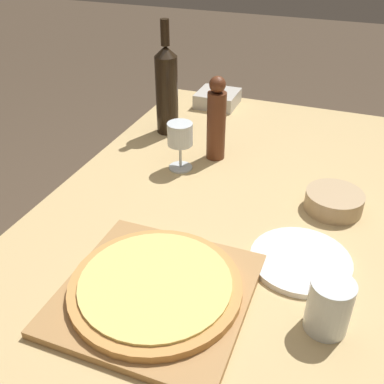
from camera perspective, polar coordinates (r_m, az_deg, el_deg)
dining_table at (r=1.16m, az=3.54°, el=-7.14°), size 0.95×1.67×0.73m
cutting_board at (r=0.92m, az=-4.60°, el=-12.68°), size 0.36×0.36×0.02m
pizza at (r=0.91m, az=-4.66°, el=-11.77°), size 0.34×0.34×0.02m
wine_bottle at (r=1.51m, az=-3.23°, el=12.98°), size 0.07×0.07×0.37m
pepper_mill at (r=1.34m, az=3.11°, el=9.06°), size 0.06×0.06×0.26m
wine_glass at (r=1.29m, az=-1.53°, el=7.06°), size 0.07×0.07×0.14m
small_bowl at (r=1.20m, az=17.57°, el=-1.12°), size 0.15×0.15×0.05m
drinking_tumbler at (r=0.87m, az=17.01°, el=-13.65°), size 0.08×0.08×0.11m
dinner_plate at (r=1.02m, az=13.61°, el=-8.41°), size 0.22×0.22×0.01m
food_container at (r=1.77m, az=3.27°, el=11.78°), size 0.15×0.15×0.05m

